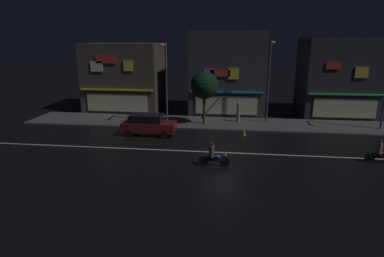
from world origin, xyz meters
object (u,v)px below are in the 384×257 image
(streetlamp_west, at_px, (166,77))
(streetlamp_mid, at_px, (269,75))
(motorcycle_lead, at_px, (213,156))
(traffic_cone, at_px, (244,132))
(pedestrian_on_sidewalk, at_px, (238,112))
(parked_car_near_kerb, at_px, (148,124))
(motorcycle_following, at_px, (380,153))

(streetlamp_west, height_order, streetlamp_mid, streetlamp_mid)
(motorcycle_lead, bearing_deg, traffic_cone, -99.23)
(streetlamp_mid, height_order, motorcycle_lead, streetlamp_mid)
(streetlamp_mid, bearing_deg, streetlamp_west, -169.37)
(pedestrian_on_sidewalk, relative_size, parked_car_near_kerb, 0.43)
(traffic_cone, bearing_deg, streetlamp_west, 161.04)
(pedestrian_on_sidewalk, distance_m, motorcycle_lead, 10.95)
(pedestrian_on_sidewalk, bearing_deg, traffic_cone, 113.91)
(streetlamp_west, relative_size, motorcycle_following, 3.73)
(streetlamp_mid, height_order, parked_car_near_kerb, streetlamp_mid)
(streetlamp_west, relative_size, parked_car_near_kerb, 1.65)
(pedestrian_on_sidewalk, relative_size, traffic_cone, 3.36)
(streetlamp_mid, bearing_deg, parked_car_near_kerb, -154.22)
(parked_car_near_kerb, bearing_deg, traffic_cone, -174.60)
(motorcycle_following, xyz_separation_m, traffic_cone, (-8.31, 5.02, -0.36))
(pedestrian_on_sidewalk, bearing_deg, parked_car_near_kerb, 50.44)
(parked_car_near_kerb, relative_size, traffic_cone, 7.82)
(streetlamp_mid, relative_size, motorcycle_lead, 3.83)
(streetlamp_west, bearing_deg, motorcycle_lead, -62.66)
(motorcycle_lead, relative_size, motorcycle_following, 1.00)
(pedestrian_on_sidewalk, distance_m, parked_car_near_kerb, 8.66)
(pedestrian_on_sidewalk, bearing_deg, motorcycle_following, 151.95)
(parked_car_near_kerb, distance_m, motorcycle_lead, 8.35)
(streetlamp_west, distance_m, streetlamp_mid, 9.12)
(motorcycle_following, bearing_deg, streetlamp_mid, -56.10)
(streetlamp_west, height_order, traffic_cone, streetlamp_west)
(streetlamp_west, relative_size, motorcycle_lead, 3.73)
(traffic_cone, bearing_deg, motorcycle_lead, -106.69)
(streetlamp_mid, distance_m, pedestrian_on_sidewalk, 4.28)
(streetlamp_west, bearing_deg, pedestrian_on_sidewalk, 14.11)
(traffic_cone, bearing_deg, parked_car_near_kerb, -174.60)
(streetlamp_west, distance_m, pedestrian_on_sidewalk, 7.38)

